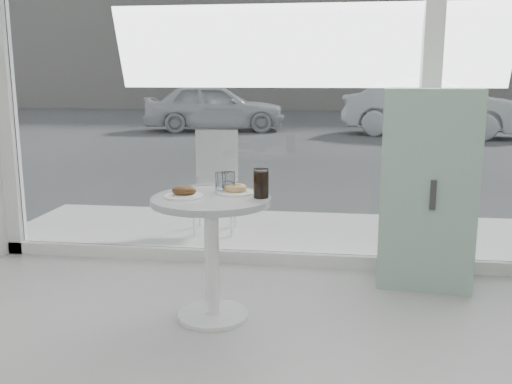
# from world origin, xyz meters

# --- Properties ---
(storefront) EXTENTS (5.00, 0.14, 3.00)m
(storefront) POSITION_xyz_m (0.07, 3.00, 1.71)
(storefront) COLOR white
(storefront) RESTS_ON ground
(main_table) EXTENTS (0.72, 0.72, 0.77)m
(main_table) POSITION_xyz_m (-0.50, 1.90, 0.55)
(main_table) COLOR white
(main_table) RESTS_ON ground
(patio_deck) EXTENTS (5.60, 1.60, 0.05)m
(patio_deck) POSITION_xyz_m (0.00, 3.80, 0.03)
(patio_deck) COLOR white
(patio_deck) RESTS_ON ground
(street) EXTENTS (40.00, 24.00, 0.00)m
(street) POSITION_xyz_m (0.00, 16.00, -0.00)
(street) COLOR #3C3C3C
(street) RESTS_ON ground
(far_building) EXTENTS (40.00, 2.00, 8.00)m
(far_building) POSITION_xyz_m (0.00, 25.00, 4.00)
(far_building) COLOR gray
(far_building) RESTS_ON ground
(mint_cabinet) EXTENTS (0.69, 0.50, 1.40)m
(mint_cabinet) POSITION_xyz_m (0.88, 2.72, 0.70)
(mint_cabinet) COLOR #86AB95
(mint_cabinet) RESTS_ON ground
(patio_chair) EXTENTS (0.44, 0.44, 0.93)m
(patio_chair) POSITION_xyz_m (-0.88, 3.80, 0.58)
(patio_chair) COLOR white
(patio_chair) RESTS_ON patio_deck
(car_white) EXTENTS (4.06, 2.28, 1.30)m
(car_white) POSITION_xyz_m (-3.10, 14.08, 0.65)
(car_white) COLOR silver
(car_white) RESTS_ON street
(car_silver) EXTENTS (4.57, 2.56, 1.43)m
(car_silver) POSITION_xyz_m (2.61, 13.47, 0.71)
(car_silver) COLOR #B2B5BA
(car_silver) RESTS_ON street
(plate_fritter) EXTENTS (0.24, 0.24, 0.07)m
(plate_fritter) POSITION_xyz_m (-0.66, 1.88, 0.80)
(plate_fritter) COLOR white
(plate_fritter) RESTS_ON main_table
(plate_donut) EXTENTS (0.24, 0.24, 0.06)m
(plate_donut) POSITION_xyz_m (-0.37, 2.03, 0.79)
(plate_donut) COLOR white
(plate_donut) RESTS_ON main_table
(water_tumbler_a) EXTENTS (0.08, 0.08, 0.12)m
(water_tumbler_a) POSITION_xyz_m (-0.47, 2.06, 0.82)
(water_tumbler_a) COLOR white
(water_tumbler_a) RESTS_ON main_table
(water_tumbler_b) EXTENTS (0.08, 0.08, 0.13)m
(water_tumbler_b) POSITION_xyz_m (-0.42, 2.04, 0.83)
(water_tumbler_b) COLOR white
(water_tumbler_b) RESTS_ON main_table
(cola_glass) EXTENTS (0.09, 0.09, 0.17)m
(cola_glass) POSITION_xyz_m (-0.20, 1.93, 0.85)
(cola_glass) COLOR white
(cola_glass) RESTS_ON main_table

